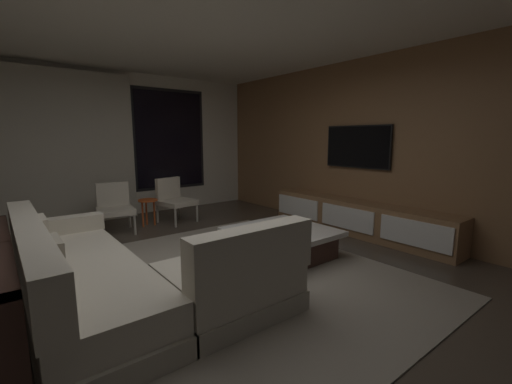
{
  "coord_description": "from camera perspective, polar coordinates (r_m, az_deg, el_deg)",
  "views": [
    {
      "loc": [
        -1.58,
        -2.91,
        1.5
      ],
      "look_at": [
        1.12,
        0.52,
        0.78
      ],
      "focal_mm": 23.37,
      "sensor_mm": 36.0,
      "label": 1
    }
  ],
  "objects": [
    {
      "name": "back_wall_with_window",
      "position": [
        6.71,
        -25.34,
        7.14
      ],
      "size": [
        6.6,
        0.3,
        2.7
      ],
      "color": "silver",
      "rests_on": "floor"
    },
    {
      "name": "media_wall",
      "position": [
        5.48,
        19.77,
        7.26
      ],
      "size": [
        0.12,
        7.8,
        2.7
      ],
      "color": "#8E6642",
      "rests_on": "floor"
    },
    {
      "name": "book_stack_on_coffee_table",
      "position": [
        4.07,
        3.27,
        -6.46
      ],
      "size": [
        0.24,
        0.18,
        0.06
      ],
      "color": "#A1B084",
      "rests_on": "coffee_table"
    },
    {
      "name": "area_rug",
      "position": [
        3.73,
        -3.57,
        -14.26
      ],
      "size": [
        3.2,
        3.8,
        0.01
      ],
      "primitive_type": "cube",
      "color": "gray",
      "rests_on": "floor"
    },
    {
      "name": "coffee_table",
      "position": [
        4.25,
        4.36,
        -8.63
      ],
      "size": [
        1.16,
        1.16,
        0.36
      ],
      "color": "#422922",
      "rests_on": "floor"
    },
    {
      "name": "ceiling",
      "position": [
        3.53,
        -10.5,
        29.13
      ],
      "size": [
        8.2,
        8.2,
        0.0
      ],
      "primitive_type": "plane",
      "color": "silver"
    },
    {
      "name": "accent_chair_by_curtain",
      "position": [
        5.74,
        -23.08,
        -2.08
      ],
      "size": [
        0.62,
        0.64,
        0.78
      ],
      "color": "#B2ADA0",
      "rests_on": "floor"
    },
    {
      "name": "side_stool",
      "position": [
        5.93,
        -18.02,
        -2.03
      ],
      "size": [
        0.32,
        0.32,
        0.46
      ],
      "color": "#BF4C1E",
      "rests_on": "floor"
    },
    {
      "name": "media_console",
      "position": [
        5.41,
        17.04,
        -4.36
      ],
      "size": [
        0.46,
        3.1,
        0.52
      ],
      "color": "#8E6642",
      "rests_on": "floor"
    },
    {
      "name": "accent_chair_near_window",
      "position": [
        6.11,
        -13.91,
        -0.94
      ],
      "size": [
        0.66,
        0.67,
        0.78
      ],
      "color": "#B2ADA0",
      "rests_on": "floor"
    },
    {
      "name": "floor",
      "position": [
        3.64,
        -9.2,
        -15.07
      ],
      "size": [
        9.2,
        9.2,
        0.0
      ],
      "primitive_type": "plane",
      "color": "#473D33"
    },
    {
      "name": "mounted_tv",
      "position": [
        5.53,
        16.97,
        7.42
      ],
      "size": [
        0.05,
        1.15,
        0.67
      ],
      "color": "black"
    },
    {
      "name": "sectional_couch",
      "position": [
        3.19,
        -22.24,
        -13.59
      ],
      "size": [
        1.98,
        2.5,
        0.82
      ],
      "color": "#B1A997",
      "rests_on": "floor"
    }
  ]
}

